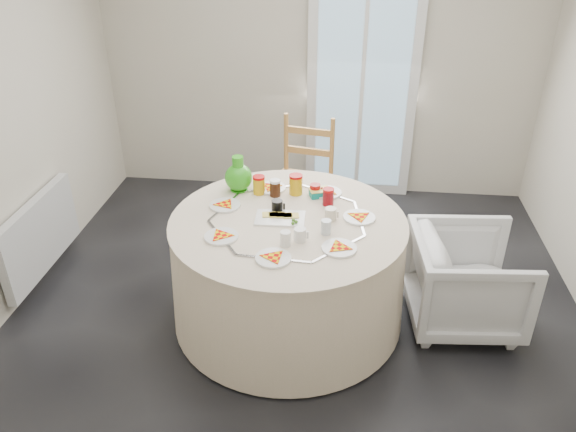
# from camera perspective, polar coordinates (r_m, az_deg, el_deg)

# --- Properties ---
(floor) EXTENTS (4.00, 4.00, 0.00)m
(floor) POSITION_cam_1_polar(r_m,az_deg,el_deg) (4.04, 0.93, -9.62)
(floor) COLOR black
(floor) RESTS_ON ground
(wall_back) EXTENTS (4.00, 0.02, 2.60)m
(wall_back) POSITION_cam_1_polar(r_m,az_deg,el_deg) (5.28, 3.21, 15.77)
(wall_back) COLOR #BCB5A3
(wall_back) RESTS_ON floor
(glass_door) EXTENTS (1.00, 0.08, 2.10)m
(glass_door) POSITION_cam_1_polar(r_m,az_deg,el_deg) (5.29, 7.53, 12.79)
(glass_door) COLOR silver
(glass_door) RESTS_ON floor
(radiator) EXTENTS (0.07, 1.00, 0.55)m
(radiator) POSITION_cam_1_polar(r_m,az_deg,el_deg) (4.55, -23.90, -1.79)
(radiator) COLOR silver
(radiator) RESTS_ON floor
(table) EXTENTS (1.57, 1.57, 0.79)m
(table) POSITION_cam_1_polar(r_m,az_deg,el_deg) (3.78, 0.00, -5.62)
(table) COLOR beige
(table) RESTS_ON floor
(wooden_chair) EXTENTS (0.54, 0.52, 1.03)m
(wooden_chair) POSITION_cam_1_polar(r_m,az_deg,el_deg) (4.66, 1.42, 2.97)
(wooden_chair) COLOR #C28148
(wooden_chair) RESTS_ON floor
(armchair) EXTENTS (0.72, 0.76, 0.73)m
(armchair) POSITION_cam_1_polar(r_m,az_deg,el_deg) (3.92, 17.80, -5.58)
(armchair) COLOR silver
(armchair) RESTS_ON floor
(place_settings) EXTENTS (1.45, 1.45, 0.02)m
(place_settings) POSITION_cam_1_polar(r_m,az_deg,el_deg) (3.57, 0.00, -0.42)
(place_settings) COLOR silver
(place_settings) RESTS_ON table
(jar_cluster) EXTENTS (0.61, 0.45, 0.16)m
(jar_cluster) POSITION_cam_1_polar(r_m,az_deg,el_deg) (3.80, 0.33, 2.41)
(jar_cluster) COLOR #A37C1D
(jar_cluster) RESTS_ON table
(butter_tub) EXTENTS (0.16, 0.14, 0.05)m
(butter_tub) POSITION_cam_1_polar(r_m,az_deg,el_deg) (3.86, 3.20, 2.22)
(butter_tub) COLOR #088B7F
(butter_tub) RESTS_ON table
(green_pitcher) EXTENTS (0.21, 0.21, 0.25)m
(green_pitcher) POSITION_cam_1_polar(r_m,az_deg,el_deg) (3.91, -5.05, 3.96)
(green_pitcher) COLOR green
(green_pitcher) RESTS_ON table
(cheese_platter) EXTENTS (0.32, 0.21, 0.04)m
(cheese_platter) POSITION_cam_1_polar(r_m,az_deg,el_deg) (3.58, -0.80, -0.28)
(cheese_platter) COLOR white
(cheese_platter) RESTS_ON table
(mugs_glasses) EXTENTS (0.60, 0.60, 0.10)m
(mugs_glasses) POSITION_cam_1_polar(r_m,az_deg,el_deg) (3.52, 1.55, -0.09)
(mugs_glasses) COLOR #A1A1A1
(mugs_glasses) RESTS_ON table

